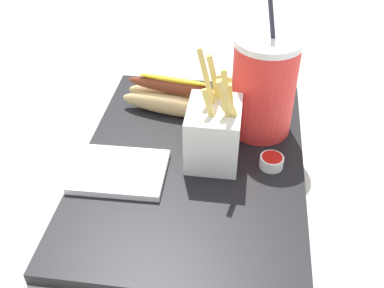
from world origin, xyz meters
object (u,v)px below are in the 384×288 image
Objects in this scene: hot_dog_1 at (175,98)px; ketchup_cup_1 at (272,162)px; napkin_stack at (120,171)px; soda_cup at (264,86)px; fries_basket at (214,132)px; ketchup_cup_2 at (242,88)px.

hot_dog_1 is 0.21m from ketchup_cup_1.
hot_dog_1 is at bearing -16.89° from napkin_stack.
soda_cup reaches higher than ketchup_cup_1.
napkin_stack is at bearing 125.28° from soda_cup.
napkin_stack is at bearing 163.11° from hot_dog_1.
soda_cup is at bearing -102.73° from hot_dog_1.
hot_dog_1 is 1.40× the size of napkin_stack.
ketchup_cup_1 is at bearing -127.85° from hot_dog_1.
fries_basket is 0.14m from hot_dog_1.
fries_basket is at bearing 169.63° from ketchup_cup_2.
soda_cup is 7.31× the size of ketchup_cup_2.
ketchup_cup_1 is 0.27× the size of napkin_stack.
hot_dog_1 reaches higher than napkin_stack.
ketchup_cup_1 is 0.23m from napkin_stack.
hot_dog_1 is (0.12, 0.08, -0.02)m from fries_basket.
napkin_stack is (-0.05, 0.22, -0.01)m from ketchup_cup_1.
fries_basket is at bearing -146.32° from hot_dog_1.
fries_basket is 0.89× the size of hot_dog_1.
fries_basket is 5.36× the size of ketchup_cup_2.
napkin_stack is (-0.14, 0.20, -0.08)m from soda_cup.
ketchup_cup_1 is at bearing -168.37° from soda_cup.
fries_basket is 0.20m from ketchup_cup_2.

